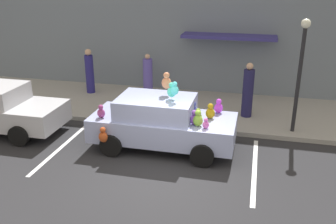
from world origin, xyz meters
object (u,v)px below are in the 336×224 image
object	(u,v)px
teddy_bear_on_sidewalk	(186,109)
pedestrian_near_shopfront	(148,75)
street_lamp_post	(301,64)
pedestrian_by_lamp	(248,92)
pedestrian_walking_past	(90,72)
plush_covered_car	(162,122)

from	to	relation	value
teddy_bear_on_sidewalk	pedestrian_near_shopfront	bearing A→B (deg)	129.65
street_lamp_post	pedestrian_by_lamp	bearing A→B (deg)	146.86
teddy_bear_on_sidewalk	pedestrian_walking_past	distance (m)	4.88
pedestrian_near_shopfront	plush_covered_car	bearing A→B (deg)	-68.68
plush_covered_car	street_lamp_post	world-z (taller)	street_lamp_post
pedestrian_by_lamp	plush_covered_car	bearing A→B (deg)	-129.79
plush_covered_car	pedestrian_near_shopfront	xyz separation A→B (m)	(-1.76, 4.51, 0.09)
teddy_bear_on_sidewalk	pedestrian_near_shopfront	size ratio (longest dim) A/B	0.50
pedestrian_near_shopfront	pedestrian_by_lamp	size ratio (longest dim) A/B	0.86
pedestrian_walking_past	plush_covered_car	bearing A→B (deg)	-44.38
street_lamp_post	pedestrian_by_lamp	distance (m)	2.20
teddy_bear_on_sidewalk	pedestrian_by_lamp	distance (m)	2.21
pedestrian_walking_past	teddy_bear_on_sidewalk	bearing A→B (deg)	-24.50
teddy_bear_on_sidewalk	street_lamp_post	xyz separation A→B (m)	(3.50, -0.18, 1.79)
plush_covered_car	street_lamp_post	size ratio (longest dim) A/B	1.19
plush_covered_car	pedestrian_walking_past	bearing A→B (deg)	135.62
plush_covered_car	street_lamp_post	bearing A→B (deg)	25.44
plush_covered_car	pedestrian_by_lamp	bearing A→B (deg)	50.21
plush_covered_car	teddy_bear_on_sidewalk	distance (m)	2.04
teddy_bear_on_sidewalk	pedestrian_near_shopfront	xyz separation A→B (m)	(-2.08, 2.51, 0.37)
street_lamp_post	pedestrian_walking_past	bearing A→B (deg)	164.49
teddy_bear_on_sidewalk	street_lamp_post	world-z (taller)	street_lamp_post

